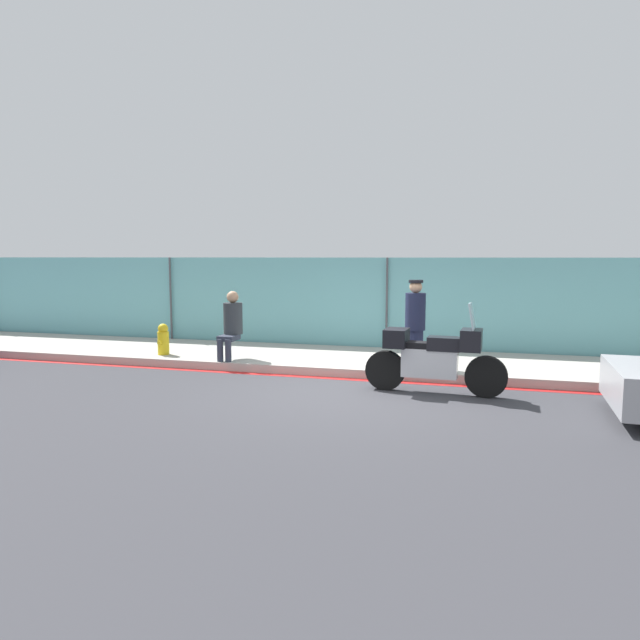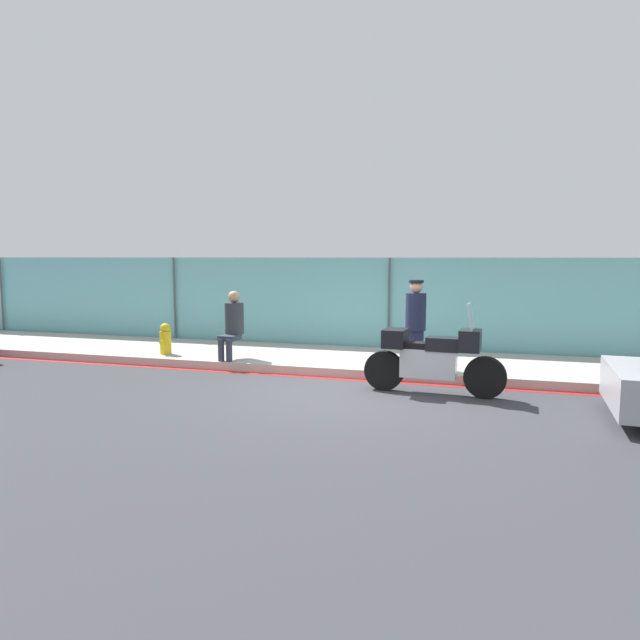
{
  "view_description": "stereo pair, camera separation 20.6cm",
  "coord_description": "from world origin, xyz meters",
  "px_view_note": "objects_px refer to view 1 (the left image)",
  "views": [
    {
      "loc": [
        1.94,
        -8.99,
        2.21
      ],
      "look_at": [
        -0.83,
        1.06,
        1.05
      ],
      "focal_mm": 32.0,
      "sensor_mm": 36.0,
      "label": 1
    },
    {
      "loc": [
        2.13,
        -8.93,
        2.21
      ],
      "look_at": [
        -0.83,
        1.06,
        1.05
      ],
      "focal_mm": 32.0,
      "sensor_mm": 36.0,
      "label": 2
    }
  ],
  "objects_px": {
    "motorcycle": "(433,357)",
    "officer_standing": "(415,323)",
    "person_seated_on_curb": "(232,321)",
    "fire_hydrant": "(163,339)"
  },
  "relations": [
    {
      "from": "officer_standing",
      "to": "person_seated_on_curb",
      "type": "relative_size",
      "value": 1.19
    },
    {
      "from": "person_seated_on_curb",
      "to": "fire_hydrant",
      "type": "relative_size",
      "value": 2.08
    },
    {
      "from": "motorcycle",
      "to": "person_seated_on_curb",
      "type": "height_order",
      "value": "person_seated_on_curb"
    },
    {
      "from": "motorcycle",
      "to": "fire_hydrant",
      "type": "xyz_separation_m",
      "value": [
        -5.68,
        1.29,
        -0.12
      ]
    },
    {
      "from": "motorcycle",
      "to": "person_seated_on_curb",
      "type": "bearing_deg",
      "value": 166.5
    },
    {
      "from": "motorcycle",
      "to": "officer_standing",
      "type": "bearing_deg",
      "value": 111.12
    },
    {
      "from": "officer_standing",
      "to": "fire_hydrant",
      "type": "distance_m",
      "value": 5.26
    },
    {
      "from": "fire_hydrant",
      "to": "officer_standing",
      "type": "bearing_deg",
      "value": 1.1
    },
    {
      "from": "officer_standing",
      "to": "person_seated_on_curb",
      "type": "bearing_deg",
      "value": -177.75
    },
    {
      "from": "motorcycle",
      "to": "person_seated_on_curb",
      "type": "distance_m",
      "value": 4.29
    }
  ]
}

